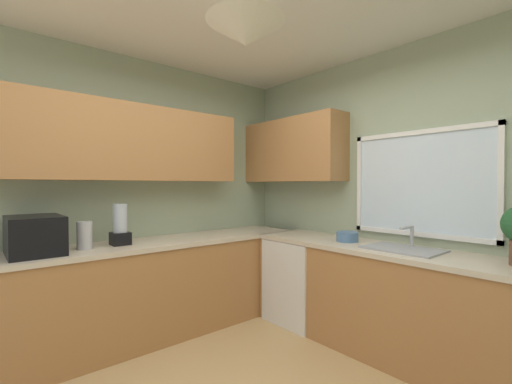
{
  "coord_description": "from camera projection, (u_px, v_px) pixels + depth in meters",
  "views": [
    {
      "loc": [
        1.46,
        -1.17,
        1.41
      ],
      "look_at": [
        -0.59,
        0.57,
        1.35
      ],
      "focal_mm": 23.73,
      "sensor_mm": 36.0,
      "label": 1
    }
  ],
  "objects": [
    {
      "name": "room_shell",
      "position": [
        261.0,
        133.0,
        2.42
      ],
      "size": [
        3.84,
        3.73,
        2.72
      ],
      "color": "#9EAD8E",
      "rests_on": "ground_plane"
    },
    {
      "name": "counter_run_back",
      "position": [
        408.0,
        306.0,
        2.7
      ],
      "size": [
        2.93,
        0.65,
        0.88
      ],
      "color": "#AD7542",
      "rests_on": "ground_plane"
    },
    {
      "name": "sink_assembly",
      "position": [
        403.0,
        248.0,
        2.73
      ],
      "size": [
        0.57,
        0.4,
        0.19
      ],
      "color": "#9EA0A5",
      "rests_on": "counter_run_back"
    },
    {
      "name": "counter_run_left",
      "position": [
        139.0,
        291.0,
        3.07
      ],
      "size": [
        0.65,
        3.34,
        0.88
      ],
      "color": "#AD7542",
      "rests_on": "ground_plane"
    },
    {
      "name": "dishwasher",
      "position": [
        302.0,
        280.0,
        3.52
      ],
      "size": [
        0.6,
        0.6,
        0.84
      ],
      "primitive_type": "cube",
      "color": "white",
      "rests_on": "ground_plane"
    },
    {
      "name": "kettle",
      "position": [
        85.0,
        235.0,
        2.75
      ],
      "size": [
        0.12,
        0.12,
        0.22
      ],
      "primitive_type": "cylinder",
      "color": "#B7B7BC",
      "rests_on": "counter_run_left"
    },
    {
      "name": "blender_appliance",
      "position": [
        120.0,
        226.0,
        2.95
      ],
      "size": [
        0.15,
        0.15,
        0.36
      ],
      "color": "black",
      "rests_on": "counter_run_left"
    },
    {
      "name": "bowl",
      "position": [
        347.0,
        237.0,
        3.13
      ],
      "size": [
        0.2,
        0.2,
        0.09
      ],
      "primitive_type": "cylinder",
      "color": "#4C7099",
      "rests_on": "counter_run_back"
    },
    {
      "name": "microwave",
      "position": [
        35.0,
        235.0,
        2.55
      ],
      "size": [
        0.48,
        0.36,
        0.29
      ],
      "primitive_type": "cube",
      "color": "black",
      "rests_on": "counter_run_left"
    }
  ]
}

